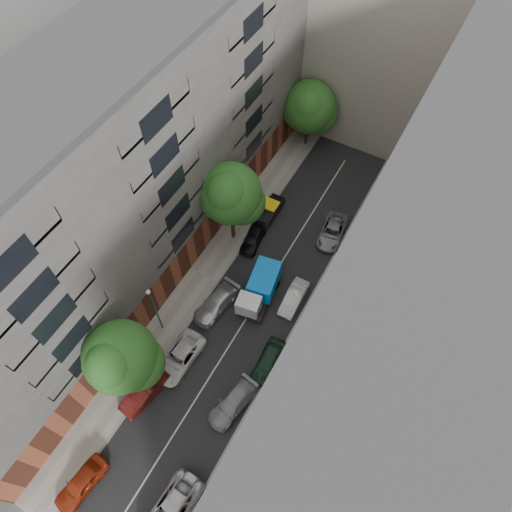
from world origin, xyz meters
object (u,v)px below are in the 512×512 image
Objects in this scene: car_left_5 at (269,211)px; tree_near at (121,360)px; pedestrian at (362,246)px; car_right_2 at (268,361)px; car_right_1 at (233,403)px; car_right_3 at (294,298)px; tree_mid at (231,196)px; car_left_1 at (144,392)px; car_left_3 at (216,303)px; car_left_0 at (81,483)px; tree_far at (310,109)px; car_right_0 at (171,510)px; car_right_4 at (332,231)px; lamp_post at (154,306)px; car_left_4 at (253,238)px; tarp_truck at (260,288)px; car_left_2 at (180,358)px.

car_left_5 is 20.77m from tree_near.
pedestrian is (9.55, 0.29, 0.42)m from car_left_5.
car_left_5 is at bearing 115.04° from car_right_2.
car_right_1 is 10.40m from car_right_3.
car_left_1 is at bearing -84.09° from tree_mid.
car_left_3 is 10.41m from tree_near.
car_left_0 is 0.91× the size of car_right_1.
tree_mid is at bearing 130.48° from car_right_1.
tree_far reaches higher than car_left_0.
car_right_0 is 18.60m from car_right_3.
car_left_5 is 0.93× the size of car_right_1.
car_left_0 is at bearing -110.51° from car_right_4.
lamp_post reaches higher than car_right_4.
car_left_4 is 0.84× the size of car_right_4.
tarp_truck is 9.92m from car_right_1.
car_left_4 is at bearing 15.40° from tree_mid.
lamp_post is at bearing 106.60° from car_left_0.
car_right_0 reaches higher than car_left_5.
tree_mid reaches higher than car_left_2.
lamp_post is (-8.60, -7.72, 3.42)m from car_right_3.
tree_near reaches higher than car_right_2.
tree_far is (-7.64, 36.89, 4.21)m from car_right_0.
car_right_4 is at bearing 74.32° from car_left_2.
car_right_2 reaches higher than car_left_2.
car_right_0 is 26.80m from car_right_4.
tarp_truck is at bearing -62.47° from car_left_4.
car_left_4 is 0.62× the size of lamp_post.
car_left_4 is 7.31m from car_right_3.
car_left_1 is 0.96× the size of car_right_1.
lamp_post is at bearing -92.66° from tree_mid.
car_left_5 is (-0.80, 11.20, -0.00)m from car_left_3.
tree_near is at bearing -115.29° from car_left_2.
car_right_0 reaches higher than car_left_2.
tree_mid reaches higher than car_left_1.
car_right_0 is 8.20m from car_right_1.
car_left_0 is 11.78m from car_right_1.
car_right_2 is at bearing 28.60° from car_left_2.
tree_near is at bearing -144.06° from car_right_2.
car_left_0 is 0.97× the size of car_left_5.
tarp_truck reaches higher than car_right_0.
tree_mid reaches higher than pedestrian.
tarp_truck is 0.61× the size of tree_mid.
pedestrian is (3.15, 26.29, 0.39)m from car_right_0.
lamp_post is at bearing -173.62° from car_right_2.
car_left_5 is 9.56m from pedestrian.
car_left_0 is 0.45× the size of tree_mid.
car_right_4 is (5.60, 17.60, -0.03)m from car_left_2.
tree_far is 3.98× the size of pedestrian.
car_right_4 is at bearing 99.91° from car_right_1.
tree_mid is 13.10m from pedestrian.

